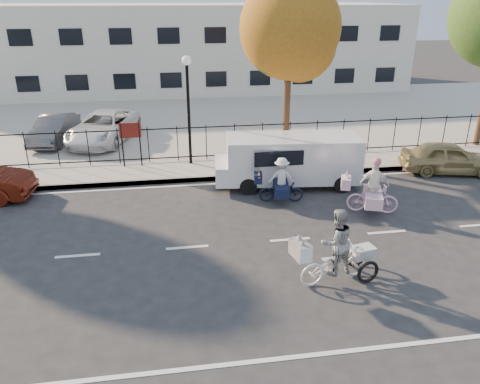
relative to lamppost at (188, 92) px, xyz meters
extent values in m
plane|color=#333334|center=(-0.50, -6.80, -3.11)|extent=(120.00, 120.00, 0.00)
cube|color=#A8A399|center=(-0.50, -1.75, -3.04)|extent=(60.00, 0.10, 0.15)
cube|color=#A8A399|center=(-0.50, -0.70, -3.04)|extent=(60.00, 2.20, 0.15)
cube|color=#A8A399|center=(-0.50, 8.20, -3.04)|extent=(60.00, 15.60, 0.15)
cube|color=silver|center=(-0.50, 18.20, -0.11)|extent=(34.00, 10.00, 6.00)
cylinder|color=black|center=(0.00, 0.00, -0.96)|extent=(0.12, 0.12, 4.00)
sphere|color=white|center=(0.00, 0.00, 1.19)|extent=(0.36, 0.36, 0.36)
cylinder|color=black|center=(-2.70, 0.00, -2.06)|extent=(0.06, 0.06, 1.80)
cylinder|color=black|center=(-2.00, 0.00, -2.06)|extent=(0.06, 0.06, 1.80)
cube|color=#59140F|center=(-2.35, 0.00, -1.46)|extent=(0.85, 0.04, 0.60)
imported|color=white|center=(3.03, -9.04, -2.62)|extent=(1.97, 1.04, 0.99)
imported|color=white|center=(3.03, -9.04, -2.01)|extent=(0.96, 0.82, 1.72)
cube|color=white|center=(2.07, -9.25, -2.02)|extent=(0.45, 0.66, 0.39)
cone|color=white|center=(2.07, -9.12, -1.76)|extent=(0.15, 0.15, 0.20)
cone|color=white|center=(2.07, -9.38, -1.76)|extent=(0.15, 0.15, 0.20)
torus|color=black|center=(3.83, -9.24, -2.81)|extent=(0.62, 0.22, 0.61)
torus|color=black|center=(3.83, -8.48, -2.81)|extent=(0.62, 0.22, 0.61)
cube|color=white|center=(3.83, -8.86, -2.46)|extent=(0.62, 0.49, 0.27)
imported|color=#FFC2DF|center=(5.60, -5.39, -2.62)|extent=(1.71, 0.99, 0.99)
imported|color=white|center=(5.60, -5.39, -2.11)|extent=(0.99, 0.66, 1.56)
cube|color=#DBA7BF|center=(4.76, -5.09, -2.12)|extent=(0.46, 0.61, 0.36)
cone|color=white|center=(4.76, -5.09, -1.80)|extent=(0.12, 0.12, 0.32)
cube|color=#DBA7BF|center=(5.60, -5.39, -2.57)|extent=(0.94, 1.40, 0.40)
sphere|color=#DB687E|center=(5.60, -5.39, -1.35)|extent=(0.28, 0.28, 0.28)
imported|color=black|center=(2.87, -4.06, -2.71)|extent=(1.58, 0.76, 0.80)
imported|color=silver|center=(2.87, -4.06, -2.22)|extent=(0.97, 0.65, 1.39)
cube|color=black|center=(2.08, -3.94, -2.23)|extent=(0.34, 0.52, 0.32)
cone|color=gold|center=(2.08, -3.78, -2.05)|extent=(0.11, 0.21, 0.29)
cone|color=gold|center=(2.08, -4.10, -2.05)|extent=(0.11, 0.21, 0.29)
cube|color=black|center=(2.87, -4.06, -2.63)|extent=(0.66, 1.21, 0.35)
cube|color=white|center=(3.62, -2.64, -2.04)|extent=(4.97, 2.25, 1.61)
cube|color=white|center=(0.99, -2.64, -2.49)|extent=(0.61, 1.77, 0.71)
cylinder|color=black|center=(1.93, -3.43, -2.80)|extent=(0.64, 0.29, 0.62)
cylinder|color=black|center=(1.93, -1.86, -2.80)|extent=(0.64, 0.29, 0.62)
cylinder|color=black|center=(5.32, -3.43, -2.80)|extent=(0.64, 0.29, 0.62)
cylinder|color=black|center=(5.32, -1.86, -2.80)|extent=(0.64, 0.29, 0.62)
imported|color=#9E8A56|center=(10.14, -2.30, -2.49)|extent=(3.92, 2.28, 1.25)
imported|color=white|center=(-3.87, 3.80, -2.27)|extent=(3.55, 5.41, 1.38)
imported|color=#4E5056|center=(-6.16, 3.99, -2.33)|extent=(1.92, 4.00, 1.26)
cylinder|color=#442D1D|center=(4.14, 0.50, -0.75)|extent=(0.28, 0.28, 4.72)
sphere|color=#9F6219|center=(4.14, 0.50, 2.29)|extent=(4.05, 4.05, 4.05)
sphere|color=#9F6219|center=(4.64, 0.70, 1.61)|extent=(2.97, 2.97, 2.97)
camera|label=1|loc=(-0.80, -18.48, 3.50)|focal=35.00mm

